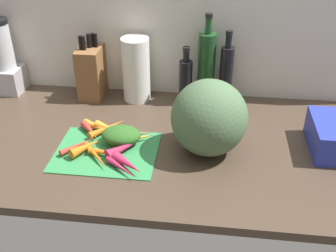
{
  "coord_description": "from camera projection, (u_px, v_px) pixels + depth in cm",
  "views": [
    {
      "loc": [
        16.81,
        -119.46,
        80.44
      ],
      "look_at": [
        3.95,
        -12.87,
        13.81
      ],
      "focal_mm": 43.59,
      "sensor_mm": 36.0,
      "label": 1
    }
  ],
  "objects": [
    {
      "name": "carrot_10",
      "position": [
        134.0,
        139.0,
        1.42
      ],
      "size": [
        14.94,
        8.85,
        2.48
      ],
      "primitive_type": "cone",
      "rotation": [
        0.0,
        1.57,
        0.44
      ],
      "color": "orange",
      "rests_on": "cutting_board"
    },
    {
      "name": "carrot_6",
      "position": [
        124.0,
        148.0,
        1.36
      ],
      "size": [
        11.46,
        11.86,
        3.5
      ],
      "primitive_type": "cone",
      "rotation": [
        0.0,
        1.57,
        0.82
      ],
      "color": "#B2264C",
      "rests_on": "cutting_board"
    },
    {
      "name": "ground_plane",
      "position": [
        161.0,
        143.0,
        1.46
      ],
      "size": [
        170.0,
        80.0,
        3.0
      ],
      "primitive_type": "cube",
      "color": "#47382B"
    },
    {
      "name": "bottle_0",
      "position": [
        186.0,
        81.0,
        1.63
      ],
      "size": [
        5.34,
        5.34,
        24.14
      ],
      "color": "black",
      "rests_on": "ground_plane"
    },
    {
      "name": "carrot_2",
      "position": [
        103.0,
        129.0,
        1.47
      ],
      "size": [
        16.99,
        10.56,
        2.52
      ],
      "primitive_type": "cone",
      "rotation": [
        0.0,
        1.57,
        -0.48
      ],
      "color": "orange",
      "rests_on": "cutting_board"
    },
    {
      "name": "carrot_0",
      "position": [
        96.0,
        156.0,
        1.33
      ],
      "size": [
        11.9,
        13.15,
        2.07
      ],
      "primitive_type": "cone",
      "rotation": [
        0.0,
        1.57,
        -0.85
      ],
      "color": "orange",
      "rests_on": "cutting_board"
    },
    {
      "name": "carrot_3",
      "position": [
        108.0,
        128.0,
        1.47
      ],
      "size": [
        10.51,
        7.04,
        3.27
      ],
      "primitive_type": "cone",
      "rotation": [
        0.0,
        1.57,
        -0.41
      ],
      "color": "orange",
      "rests_on": "cutting_board"
    },
    {
      "name": "paper_towel_roll",
      "position": [
        136.0,
        70.0,
        1.64
      ],
      "size": [
        11.09,
        11.09,
        26.28
      ],
      "primitive_type": "cylinder",
      "color": "white",
      "rests_on": "ground_plane"
    },
    {
      "name": "winter_squash",
      "position": [
        209.0,
        118.0,
        1.32
      ],
      "size": [
        25.09,
        24.05,
        25.82
      ],
      "primitive_type": "ellipsoid",
      "color": "#4C6B47",
      "rests_on": "ground_plane"
    },
    {
      "name": "carrot_7",
      "position": [
        107.0,
        153.0,
        1.35
      ],
      "size": [
        13.02,
        3.45,
        2.29
      ],
      "primitive_type": "cone",
      "rotation": [
        0.0,
        1.57,
        -0.09
      ],
      "color": "orange",
      "rests_on": "cutting_board"
    },
    {
      "name": "cutting_board",
      "position": [
        106.0,
        151.0,
        1.38
      ],
      "size": [
        34.31,
        27.01,
        0.8
      ],
      "primitive_type": "cube",
      "color": "#338C4C",
      "rests_on": "ground_plane"
    },
    {
      "name": "knife_block",
      "position": [
        92.0,
        72.0,
        1.68
      ],
      "size": [
        9.37,
        14.16,
        26.7
      ],
      "color": "brown",
      "rests_on": "ground_plane"
    },
    {
      "name": "carrot_11",
      "position": [
        128.0,
        164.0,
        1.29
      ],
      "size": [
        11.57,
        9.89,
        3.28
      ],
      "primitive_type": "cone",
      "rotation": [
        0.0,
        1.57,
        -0.65
      ],
      "color": "#B2264C",
      "rests_on": "cutting_board"
    },
    {
      "name": "bottle_1",
      "position": [
        206.0,
        67.0,
        1.62
      ],
      "size": [
        7.06,
        7.06,
        36.6
      ],
      "color": "#19421E",
      "rests_on": "ground_plane"
    },
    {
      "name": "carrot_8",
      "position": [
        78.0,
        145.0,
        1.38
      ],
      "size": [
        10.42,
        11.77,
        2.07
      ],
      "primitive_type": "cone",
      "rotation": [
        0.0,
        1.57,
        0.87
      ],
      "color": "red",
      "rests_on": "cutting_board"
    },
    {
      "name": "carrot_4",
      "position": [
        136.0,
        134.0,
        1.44
      ],
      "size": [
        10.52,
        4.31,
        2.03
      ],
      "primitive_type": "cone",
      "rotation": [
        0.0,
        1.57,
        0.23
      ],
      "color": "red",
      "rests_on": "cutting_board"
    },
    {
      "name": "bottle_2",
      "position": [
        226.0,
        74.0,
        1.62
      ],
      "size": [
        5.32,
        5.32,
        30.48
      ],
      "color": "black",
      "rests_on": "ground_plane"
    },
    {
      "name": "carrot_9",
      "position": [
        107.0,
        128.0,
        1.47
      ],
      "size": [
        11.81,
        13.52,
        2.6
      ],
      "primitive_type": "cone",
      "rotation": [
        0.0,
        1.57,
        0.88
      ],
      "color": "orange",
      "rests_on": "cutting_board"
    },
    {
      "name": "carrot_5",
      "position": [
        121.0,
        168.0,
        1.28
      ],
      "size": [
        12.06,
        10.16,
        2.1
      ],
      "primitive_type": "cone",
      "rotation": [
        0.0,
        1.57,
        -0.67
      ],
      "color": "#B2264C",
      "rests_on": "cutting_board"
    },
    {
      "name": "carrot_12",
      "position": [
        90.0,
        131.0,
        1.46
      ],
      "size": [
        9.44,
        10.81,
        2.82
      ],
      "primitive_type": "cone",
      "rotation": [
        0.0,
        1.57,
        -0.9
      ],
      "color": "red",
      "rests_on": "cutting_board"
    },
    {
      "name": "carrot_1",
      "position": [
        86.0,
        147.0,
        1.36
      ],
      "size": [
        9.99,
        11.08,
        3.49
      ],
      "primitive_type": "cone",
      "rotation": [
        0.0,
        1.57,
        0.88
      ],
      "color": "orange",
      "rests_on": "cutting_board"
    },
    {
      "name": "blender_appliance",
      "position": [
        4.0,
        61.0,
        1.7
      ],
      "size": [
        12.55,
        12.55,
        31.45
      ],
      "color": "#B2B2B7",
      "rests_on": "ground_plane"
    },
    {
      "name": "carrot_greens_pile",
      "position": [
        121.0,
        135.0,
        1.4
      ],
      "size": [
        13.7,
        10.54,
        5.8
      ],
      "primitive_type": "ellipsoid",
      "color": "#2D6023",
      "rests_on": "cutting_board"
    },
    {
      "name": "wall_back",
      "position": [
        174.0,
        23.0,
        1.62
      ],
      "size": [
        170.0,
        3.0,
        60.0
      ],
      "primitive_type": "cube",
      "color": "silver",
      "rests_on": "ground_plane"
    }
  ]
}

